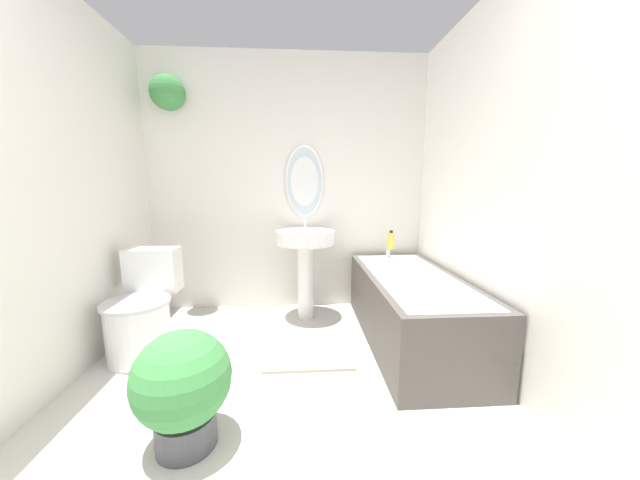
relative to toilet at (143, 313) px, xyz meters
name	(u,v)px	position (x,y,z in m)	size (l,w,h in m)	color
wall_back	(282,180)	(0.96, 0.89, 0.95)	(2.73, 0.30, 2.40)	silver
wall_left	(22,185)	(-0.31, -0.46, 0.90)	(0.06, 2.78, 2.40)	silver
wall_right	(515,185)	(2.36, -0.46, 0.90)	(0.06, 2.78, 2.40)	silver
toilet	(143,313)	(0.00, 0.00, 0.00)	(0.44, 0.61, 0.73)	white
pedestal_sink	(306,252)	(1.18, 0.57, 0.32)	(0.52, 0.52, 0.90)	white
bathtub	(411,307)	(1.97, 0.04, -0.02)	(0.67, 1.55, 0.60)	#4C4742
shampoo_bottle	(391,241)	(1.99, 0.68, 0.39)	(0.06, 0.06, 0.18)	gold
potted_plant	(183,385)	(0.59, -0.89, 0.01)	(0.43, 0.43, 0.56)	#47474C
bath_mat	(308,354)	(1.18, -0.13, -0.29)	(0.62, 0.43, 0.02)	#B7A88E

